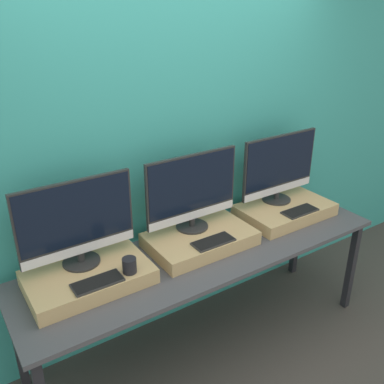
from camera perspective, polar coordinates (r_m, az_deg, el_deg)
ground_plane at (r=3.11m, az=5.74°, el=-23.02°), size 12.00×12.00×0.00m
wall_back at (r=2.91m, az=-2.76°, el=4.63°), size 8.00×0.04×2.60m
workbench at (r=2.85m, az=1.88°, el=-8.80°), size 2.49×0.70×0.79m
wooden_riser_left at (r=2.55m, az=-13.62°, el=-10.98°), size 0.69×0.43×0.09m
monitor_left at (r=2.47m, az=-15.13°, el=-3.83°), size 0.67×0.22×0.52m
keyboard_left at (r=2.41m, az=-12.49°, el=-11.67°), size 0.27×0.12×0.01m
mug at (r=2.45m, az=-8.34°, el=-9.66°), size 0.08×0.08×0.09m
wooden_riser_center at (r=2.84m, az=1.10°, el=-6.29°), size 0.69×0.43×0.09m
monitor_center at (r=2.77m, az=0.02°, el=0.21°), size 0.67×0.22×0.52m
keyboard_center at (r=2.71m, az=2.85°, el=-6.61°), size 0.27×0.12×0.01m
wooden_riser_right at (r=3.29m, az=12.27°, el=-2.37°), size 0.69×0.43×0.09m
monitor_right at (r=3.22m, az=11.56°, el=3.30°), size 0.67×0.22×0.52m
keyboard_right at (r=3.18m, az=14.19°, el=-2.47°), size 0.27×0.12×0.01m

